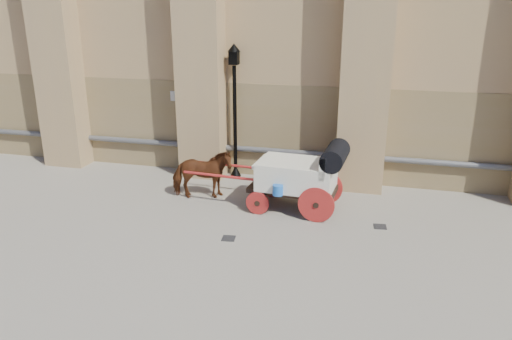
# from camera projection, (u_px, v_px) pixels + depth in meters

# --- Properties ---
(ground) EXTENTS (90.00, 90.00, 0.00)m
(ground) POSITION_uv_depth(u_px,v_px,m) (194.00, 223.00, 12.93)
(ground) COLOR slate
(ground) RESTS_ON ground
(horse) EXTENTS (1.88, 1.24, 1.46)m
(horse) POSITION_uv_depth(u_px,v_px,m) (202.00, 174.00, 14.29)
(horse) COLOR #582C13
(horse) RESTS_ON ground
(carriage) EXTENTS (4.51, 1.63, 1.94)m
(carriage) POSITION_uv_depth(u_px,v_px,m) (302.00, 174.00, 13.39)
(carriage) COLOR black
(carriage) RESTS_ON ground
(street_lamp) EXTENTS (0.40, 0.40, 4.23)m
(street_lamp) POSITION_uv_depth(u_px,v_px,m) (235.00, 108.00, 15.62)
(street_lamp) COLOR black
(street_lamp) RESTS_ON ground
(drain_grate_near) EXTENTS (0.36, 0.36, 0.01)m
(drain_grate_near) POSITION_uv_depth(u_px,v_px,m) (229.00, 238.00, 12.08)
(drain_grate_near) COLOR black
(drain_grate_near) RESTS_ON ground
(drain_grate_far) EXTENTS (0.35, 0.35, 0.01)m
(drain_grate_far) POSITION_uv_depth(u_px,v_px,m) (380.00, 227.00, 12.70)
(drain_grate_far) COLOR black
(drain_grate_far) RESTS_ON ground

